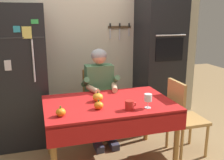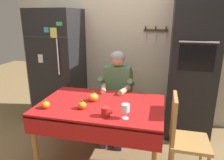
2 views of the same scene
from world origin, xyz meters
name	(u,v)px [view 2 (image 2 of 2)]	position (x,y,z in m)	size (l,w,h in m)	color
back_wall_assembly	(126,42)	(0.05, 1.35, 1.30)	(3.70, 0.13, 2.60)	beige
refrigerator	(59,68)	(-0.95, 0.96, 0.90)	(0.68, 0.71, 1.80)	black
wall_oven	(192,65)	(1.05, 1.00, 1.05)	(0.60, 0.64, 2.10)	black
dining_table	(101,111)	(0.00, 0.08, 0.66)	(1.40, 0.90, 0.74)	#9E6B33
chair_behind_person	(119,98)	(0.05, 0.87, 0.51)	(0.40, 0.40, 0.93)	#9E6B33
seated_person	(117,88)	(0.05, 0.68, 0.74)	(0.47, 0.55, 1.25)	#38384C
chair_right_side	(182,134)	(0.90, 0.04, 0.51)	(0.40, 0.40, 0.93)	tan
coffee_mug	(106,112)	(0.13, -0.19, 0.79)	(0.12, 0.09, 0.10)	#B2231E
wine_glass	(126,109)	(0.33, -0.19, 0.85)	(0.08, 0.08, 0.15)	white
pumpkin_large	(82,105)	(-0.16, -0.08, 0.78)	(0.09, 0.09, 0.10)	orange
pumpkin_medium	(46,105)	(-0.55, -0.16, 0.78)	(0.09, 0.09, 0.10)	orange
pumpkin_small	(93,97)	(-0.11, 0.16, 0.79)	(0.12, 0.12, 0.12)	orange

